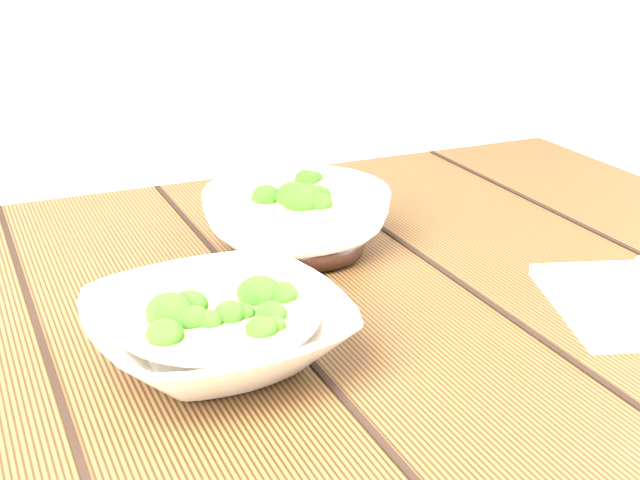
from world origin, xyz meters
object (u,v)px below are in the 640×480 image
at_px(table, 282,409).
at_px(soup_bowl_front, 218,329).
at_px(soup_bowl_back, 296,217).
at_px(trivet, 311,244).

distance_m(table, soup_bowl_front, 0.19).
distance_m(table, soup_bowl_back, 0.21).
bearing_deg(soup_bowl_back, trivet, -84.63).
height_order(soup_bowl_front, soup_bowl_back, soup_bowl_back).
xyz_separation_m(table, trivet, (0.07, 0.09, 0.13)).
xyz_separation_m(table, soup_bowl_back, (0.07, 0.12, 0.15)).
bearing_deg(soup_bowl_front, table, 43.93).
relative_size(table, soup_bowl_front, 5.26).
height_order(soup_bowl_back, trivet, soup_bowl_back).
distance_m(soup_bowl_back, trivet, 0.04).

